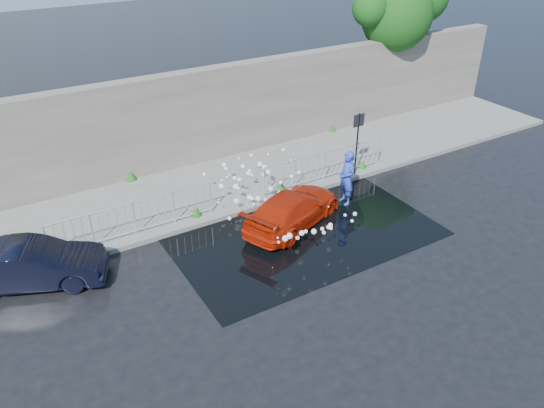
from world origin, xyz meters
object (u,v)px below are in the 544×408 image
at_px(sign_post, 358,134).
at_px(person, 347,178).
at_px(red_car, 293,209).
at_px(dark_car, 33,265).

height_order(sign_post, person, sign_post).
distance_m(sign_post, person, 2.08).
distance_m(red_car, person, 2.32).
bearing_deg(sign_post, red_car, -157.71).
bearing_deg(red_car, person, -107.08).
relative_size(dark_car, person, 1.99).
height_order(dark_car, person, person).
bearing_deg(person, red_car, -77.57).
xyz_separation_m(sign_post, red_car, (-3.70, -1.52, -1.17)).
xyz_separation_m(dark_car, person, (9.79, -0.80, 0.33)).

